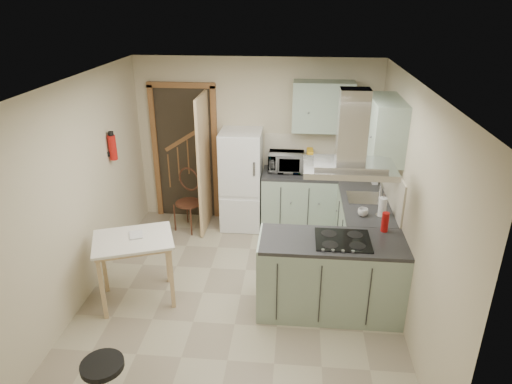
# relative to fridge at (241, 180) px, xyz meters

# --- Properties ---
(floor) EXTENTS (4.20, 4.20, 0.00)m
(floor) POSITION_rel_fridge_xyz_m (0.20, -1.80, -0.75)
(floor) COLOR tan
(floor) RESTS_ON ground
(ceiling) EXTENTS (4.20, 4.20, 0.00)m
(ceiling) POSITION_rel_fridge_xyz_m (0.20, -1.80, 1.75)
(ceiling) COLOR silver
(ceiling) RESTS_ON back_wall
(back_wall) EXTENTS (3.60, 0.00, 3.60)m
(back_wall) POSITION_rel_fridge_xyz_m (0.20, 0.30, 0.50)
(back_wall) COLOR beige
(back_wall) RESTS_ON floor
(left_wall) EXTENTS (0.00, 4.20, 4.20)m
(left_wall) POSITION_rel_fridge_xyz_m (-1.60, -1.80, 0.50)
(left_wall) COLOR beige
(left_wall) RESTS_ON floor
(right_wall) EXTENTS (0.00, 4.20, 4.20)m
(right_wall) POSITION_rel_fridge_xyz_m (2.00, -1.80, 0.50)
(right_wall) COLOR beige
(right_wall) RESTS_ON floor
(doorway) EXTENTS (1.10, 0.12, 2.10)m
(doorway) POSITION_rel_fridge_xyz_m (-0.90, 0.27, 0.30)
(doorway) COLOR brown
(doorway) RESTS_ON floor
(fridge) EXTENTS (0.60, 0.60, 1.50)m
(fridge) POSITION_rel_fridge_xyz_m (0.00, 0.00, 0.00)
(fridge) COLOR white
(fridge) RESTS_ON floor
(counter_back) EXTENTS (1.08, 0.60, 0.90)m
(counter_back) POSITION_rel_fridge_xyz_m (0.86, 0.00, -0.30)
(counter_back) COLOR #9EB2A0
(counter_back) RESTS_ON floor
(counter_right) EXTENTS (0.60, 1.95, 0.90)m
(counter_right) POSITION_rel_fridge_xyz_m (1.70, -0.68, -0.30)
(counter_right) COLOR #9EB2A0
(counter_right) RESTS_ON floor
(splashback) EXTENTS (1.68, 0.02, 0.50)m
(splashback) POSITION_rel_fridge_xyz_m (1.16, 0.29, 0.40)
(splashback) COLOR beige
(splashback) RESTS_ON counter_back
(wall_cabinet_back) EXTENTS (0.85, 0.35, 0.70)m
(wall_cabinet_back) POSITION_rel_fridge_xyz_m (1.15, 0.12, 1.10)
(wall_cabinet_back) COLOR #9EB2A0
(wall_cabinet_back) RESTS_ON back_wall
(wall_cabinet_right) EXTENTS (0.35, 0.90, 0.70)m
(wall_cabinet_right) POSITION_rel_fridge_xyz_m (1.82, -0.95, 1.10)
(wall_cabinet_right) COLOR #9EB2A0
(wall_cabinet_right) RESTS_ON right_wall
(peninsula) EXTENTS (1.55, 0.65, 0.90)m
(peninsula) POSITION_rel_fridge_xyz_m (1.22, -1.98, -0.30)
(peninsula) COLOR #9EB2A0
(peninsula) RESTS_ON floor
(hob) EXTENTS (0.58, 0.50, 0.01)m
(hob) POSITION_rel_fridge_xyz_m (1.32, -1.98, 0.16)
(hob) COLOR black
(hob) RESTS_ON peninsula
(extractor_hood) EXTENTS (0.90, 0.55, 0.10)m
(extractor_hood) POSITION_rel_fridge_xyz_m (1.32, -1.98, 0.97)
(extractor_hood) COLOR silver
(extractor_hood) RESTS_ON ceiling
(sink) EXTENTS (0.45, 0.40, 0.01)m
(sink) POSITION_rel_fridge_xyz_m (1.70, -0.85, 0.16)
(sink) COLOR silver
(sink) RESTS_ON counter_right
(fire_extinguisher) EXTENTS (0.10, 0.10, 0.32)m
(fire_extinguisher) POSITION_rel_fridge_xyz_m (-1.54, -0.90, 0.75)
(fire_extinguisher) COLOR #B2140F
(fire_extinguisher) RESTS_ON left_wall
(drop_leaf_table) EXTENTS (1.03, 0.91, 0.81)m
(drop_leaf_table) POSITION_rel_fridge_xyz_m (-0.98, -1.98, -0.35)
(drop_leaf_table) COLOR #DAB486
(drop_leaf_table) RESTS_ON floor
(bentwood_chair) EXTENTS (0.50, 0.50, 0.86)m
(bentwood_chair) POSITION_rel_fridge_xyz_m (-0.78, -0.21, -0.32)
(bentwood_chair) COLOR #4C3119
(bentwood_chair) RESTS_ON floor
(stool) EXTENTS (0.42, 0.42, 0.48)m
(stool) POSITION_rel_fridge_xyz_m (-0.75, -3.49, -0.51)
(stool) COLOR black
(stool) RESTS_ON floor
(microwave) EXTENTS (0.51, 0.35, 0.28)m
(microwave) POSITION_rel_fridge_xyz_m (0.66, 0.04, 0.29)
(microwave) COLOR black
(microwave) RESTS_ON counter_back
(kettle) EXTENTS (0.16, 0.16, 0.21)m
(kettle) POSITION_rel_fridge_xyz_m (1.25, 0.09, 0.25)
(kettle) COLOR silver
(kettle) RESTS_ON counter_back
(cereal_box) EXTENTS (0.09, 0.22, 0.33)m
(cereal_box) POSITION_rel_fridge_xyz_m (1.00, 0.09, 0.31)
(cereal_box) COLOR gold
(cereal_box) RESTS_ON counter_back
(soap_bottle) EXTENTS (0.08, 0.08, 0.18)m
(soap_bottle) POSITION_rel_fridge_xyz_m (1.89, -0.35, 0.24)
(soap_bottle) COLOR silver
(soap_bottle) RESTS_ON counter_right
(paper_towel) EXTENTS (0.10, 0.10, 0.24)m
(paper_towel) POSITION_rel_fridge_xyz_m (1.83, -1.34, 0.27)
(paper_towel) COLOR silver
(paper_towel) RESTS_ON counter_right
(cup) EXTENTS (0.14, 0.14, 0.09)m
(cup) POSITION_rel_fridge_xyz_m (1.60, -1.36, 0.20)
(cup) COLOR white
(cup) RESTS_ON counter_right
(red_bottle) EXTENTS (0.10, 0.10, 0.22)m
(red_bottle) POSITION_rel_fridge_xyz_m (1.79, -1.73, 0.26)
(red_bottle) COLOR #AE100E
(red_bottle) RESTS_ON peninsula
(book) EXTENTS (0.21, 0.23, 0.09)m
(book) POSITION_rel_fridge_xyz_m (-1.03, -1.94, 0.10)
(book) COLOR #903043
(book) RESTS_ON drop_leaf_table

